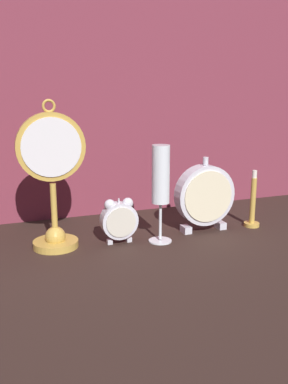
# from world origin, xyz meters

# --- Properties ---
(ground_plane) EXTENTS (4.00, 4.00, 0.00)m
(ground_plane) POSITION_xyz_m (0.00, 0.00, 0.00)
(ground_plane) COLOR black
(fabric_backdrop_drape) EXTENTS (1.26, 0.01, 0.71)m
(fabric_backdrop_drape) POSITION_xyz_m (0.00, 0.33, 0.35)
(fabric_backdrop_drape) COLOR brown
(fabric_backdrop_drape) RESTS_ON ground_plane
(pocket_watch_on_stand) EXTENTS (0.15, 0.10, 0.34)m
(pocket_watch_on_stand) POSITION_xyz_m (-0.21, 0.09, 0.15)
(pocket_watch_on_stand) COLOR gold
(pocket_watch_on_stand) RESTS_ON ground_plane
(alarm_clock_twin_bell) EXTENTS (0.09, 0.03, 0.11)m
(alarm_clock_twin_bell) POSITION_xyz_m (-0.07, 0.07, 0.06)
(alarm_clock_twin_bell) COLOR silver
(alarm_clock_twin_bell) RESTS_ON ground_plane
(mantel_clock_silver) EXTENTS (0.16, 0.04, 0.19)m
(mantel_clock_silver) POSITION_xyz_m (0.17, 0.08, 0.09)
(mantel_clock_silver) COLOR silver
(mantel_clock_silver) RESTS_ON ground_plane
(champagne_flute) EXTENTS (0.06, 0.06, 0.23)m
(champagne_flute) POSITION_xyz_m (0.03, 0.04, 0.15)
(champagne_flute) COLOR silver
(champagne_flute) RESTS_ON ground_plane
(brass_candlestick) EXTENTS (0.04, 0.04, 0.15)m
(brass_candlestick) POSITION_xyz_m (0.30, 0.07, 0.05)
(brass_candlestick) COLOR gold
(brass_candlestick) RESTS_ON ground_plane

